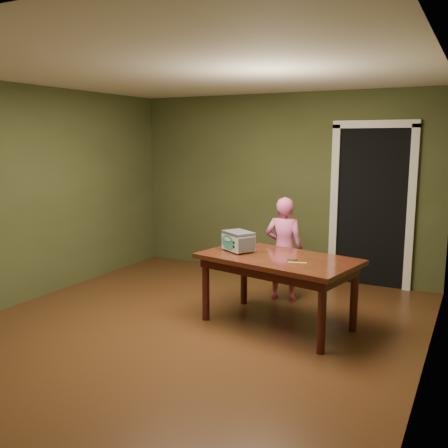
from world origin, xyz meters
name	(u,v)px	position (x,y,z in m)	size (l,w,h in m)	color
floor	(192,329)	(0.00, 0.00, 0.00)	(5.00, 5.00, 0.00)	#4F2916
room_shell	(190,165)	(0.00, 0.00, 1.71)	(4.52, 5.02, 2.61)	#474E2A
doorway	(376,205)	(1.30, 2.78, 1.06)	(1.10, 0.66, 2.25)	black
dining_table	(278,266)	(0.75, 0.51, 0.65)	(1.74, 1.19, 0.75)	#3A150D
toy_oven	(238,240)	(0.27, 0.55, 0.87)	(0.41, 0.37, 0.22)	#4C4F54
baking_pan	(292,259)	(0.93, 0.42, 0.76)	(0.10, 0.10, 0.02)	silver
spatula	(297,263)	(1.02, 0.33, 0.75)	(0.18, 0.03, 0.01)	#D9D15E
child	(284,249)	(0.50, 1.35, 0.64)	(0.47, 0.31, 1.28)	#E35D97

